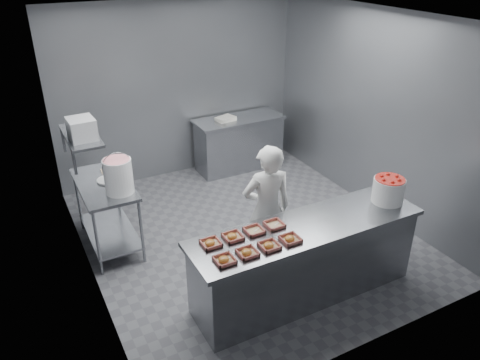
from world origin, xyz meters
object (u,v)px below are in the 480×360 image
Objects in this scene: worker at (267,210)px; strawberry_tub at (389,189)px; tray_7 at (274,224)px; appliance at (82,129)px; tray_1 at (247,253)px; tray_2 at (269,246)px; tray_4 at (211,243)px; tray_3 at (290,239)px; tray_0 at (224,260)px; prep_table at (107,205)px; glaze_bucket at (118,175)px; back_counter at (239,143)px; tray_6 at (254,230)px; tray_5 at (233,237)px; service_counter at (305,260)px.

strawberry_tub is (1.20, -0.63, 0.26)m from worker.
appliance reaches higher than tray_7.
tray_1 and tray_2 have the same top height.
tray_7 is at bearing 31.90° from tray_1.
tray_1 is 1.00× the size of tray_4.
worker is (0.19, 0.47, -0.13)m from tray_7.
tray_3 and tray_4 have the same top height.
tray_3 is at bearing 0.00° from tray_0.
prep_table is at bearing 106.19° from tray_0.
glaze_bucket is (-0.97, 1.78, 0.20)m from tray_2.
tray_6 is at bearing -115.18° from back_counter.
prep_table is 2.21m from tray_0.
strawberry_tub is at bearing 5.92° from tray_3.
prep_table is 2.03m from worker.
tray_7 is (0.48, 0.00, -0.00)m from tray_5.
tray_7 reaches higher than back_counter.
tray_2 is 1.00× the size of tray_3.
worker reaches higher than tray_4.
prep_table and back_counter have the same top height.
tray_7 is (-0.32, 0.15, 0.47)m from service_counter.
tray_2 is 0.37× the size of glaze_bucket.
tray_4 is 0.59× the size of appliance.
strawberry_tub is 3.07m from glaze_bucket.
appliance is at bearing -151.95° from back_counter.
worker reaches higher than tray_0.
back_counter is 4.74× the size of appliance.
service_counter is 5.14× the size of glaze_bucket.
tray_1 is 1.00× the size of tray_6.
prep_table is 2.87m from back_counter.
strawberry_tub reaches higher than service_counter.
tray_2 is at bearing -113.24° from back_counter.
tray_1 reaches higher than service_counter.
appliance reaches higher than tray_5.
tray_1 and tray_5 have the same top height.
tray_3 is 0.53× the size of strawberry_tub.
strawberry_tub reaches higher than tray_0.
tray_6 is at bearing 51.05° from tray_1.
back_counter is 2.99m from glaze_bucket.
strawberry_tub is (2.12, -0.16, 0.13)m from tray_4.
tray_5 is at bearing 169.36° from service_counter.
appliance is at bearing -23.86° from worker.
tray_6 is (0.24, 0.00, -0.00)m from tray_5.
back_counter is 3.73m from tray_2.
back_counter is 2.97× the size of glaze_bucket.
tray_2 is 0.38m from tray_5.
tray_3 is 0.38m from tray_6.
tray_6 is at bearing 0.00° from tray_4.
tray_4 reaches higher than tray_6.
strawberry_tub is at bearing 3.92° from tray_0.
strawberry_tub is at bearing -34.46° from appliance.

